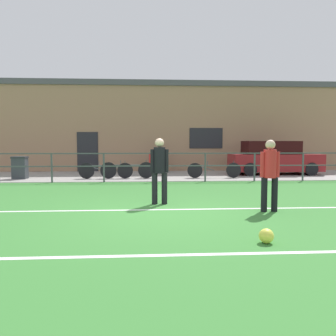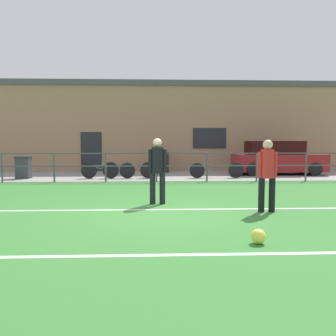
{
  "view_description": "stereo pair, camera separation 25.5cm",
  "coord_description": "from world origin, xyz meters",
  "px_view_note": "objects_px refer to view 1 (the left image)",
  "views": [
    {
      "loc": [
        -0.36,
        -7.6,
        1.57
      ],
      "look_at": [
        0.34,
        3.31,
        0.75
      ],
      "focal_mm": 37.0,
      "sensor_mm": 36.0,
      "label": 1
    },
    {
      "loc": [
        -0.1,
        -7.61,
        1.57
      ],
      "look_at": [
        0.34,
        3.31,
        0.75
      ],
      "focal_mm": 37.0,
      "sensor_mm": 36.0,
      "label": 2
    }
  ],
  "objects_px": {
    "soccer_ball_match": "(266,236)",
    "trash_bin_0": "(160,162)",
    "player_striker": "(270,171)",
    "bicycle_parked_1": "(106,170)",
    "parked_car_red": "(274,159)",
    "spectator_child": "(153,161)",
    "player_goalkeeper": "(160,167)",
    "bicycle_parked_2": "(214,170)",
    "bicycle_parked_3": "(127,170)",
    "trash_bin_1": "(20,167)"
  },
  "relations": [
    {
      "from": "soccer_ball_match",
      "to": "parked_car_red",
      "type": "distance_m",
      "value": 11.98
    },
    {
      "from": "parked_car_red",
      "to": "bicycle_parked_2",
      "type": "height_order",
      "value": "parked_car_red"
    },
    {
      "from": "trash_bin_1",
      "to": "bicycle_parked_3",
      "type": "bearing_deg",
      "value": -1.88
    },
    {
      "from": "bicycle_parked_2",
      "to": "trash_bin_1",
      "type": "bearing_deg",
      "value": 178.97
    },
    {
      "from": "parked_car_red",
      "to": "bicycle_parked_1",
      "type": "bearing_deg",
      "value": -168.98
    },
    {
      "from": "soccer_ball_match",
      "to": "trash_bin_0",
      "type": "xyz_separation_m",
      "value": [
        -1.13,
        12.58,
        0.43
      ]
    },
    {
      "from": "trash_bin_0",
      "to": "parked_car_red",
      "type": "bearing_deg",
      "value": -14.68
    },
    {
      "from": "player_striker",
      "to": "trash_bin_0",
      "type": "relative_size",
      "value": 1.56
    },
    {
      "from": "soccer_ball_match",
      "to": "bicycle_parked_3",
      "type": "bearing_deg",
      "value": 105.44
    },
    {
      "from": "bicycle_parked_1",
      "to": "bicycle_parked_3",
      "type": "height_order",
      "value": "bicycle_parked_3"
    },
    {
      "from": "trash_bin_0",
      "to": "player_striker",
      "type": "bearing_deg",
      "value": -78.62
    },
    {
      "from": "player_striker",
      "to": "bicycle_parked_1",
      "type": "height_order",
      "value": "player_striker"
    },
    {
      "from": "soccer_ball_match",
      "to": "bicycle_parked_2",
      "type": "xyz_separation_m",
      "value": [
        1.09,
        9.63,
        0.25
      ]
    },
    {
      "from": "soccer_ball_match",
      "to": "spectator_child",
      "type": "xyz_separation_m",
      "value": [
        -1.56,
        10.64,
        0.59
      ]
    },
    {
      "from": "player_striker",
      "to": "soccer_ball_match",
      "type": "bearing_deg",
      "value": 68.61
    },
    {
      "from": "bicycle_parked_3",
      "to": "player_goalkeeper",
      "type": "bearing_deg",
      "value": -79.46
    },
    {
      "from": "parked_car_red",
      "to": "bicycle_parked_2",
      "type": "xyz_separation_m",
      "value": [
        -3.21,
        -1.53,
        -0.42
      ]
    },
    {
      "from": "soccer_ball_match",
      "to": "bicycle_parked_2",
      "type": "relative_size",
      "value": 0.1
    },
    {
      "from": "bicycle_parked_2",
      "to": "trash_bin_0",
      "type": "xyz_separation_m",
      "value": [
        -2.22,
        2.95,
        0.18
      ]
    },
    {
      "from": "spectator_child",
      "to": "trash_bin_1",
      "type": "height_order",
      "value": "spectator_child"
    },
    {
      "from": "player_striker",
      "to": "spectator_child",
      "type": "xyz_separation_m",
      "value": [
        -2.48,
        8.22,
        -0.21
      ]
    },
    {
      "from": "bicycle_parked_3",
      "to": "trash_bin_0",
      "type": "bearing_deg",
      "value": 62.56
    },
    {
      "from": "spectator_child",
      "to": "bicycle_parked_3",
      "type": "height_order",
      "value": "spectator_child"
    },
    {
      "from": "player_goalkeeper",
      "to": "bicycle_parked_3",
      "type": "distance_m",
      "value": 6.25
    },
    {
      "from": "bicycle_parked_3",
      "to": "trash_bin_1",
      "type": "height_order",
      "value": "trash_bin_1"
    },
    {
      "from": "spectator_child",
      "to": "trash_bin_0",
      "type": "height_order",
      "value": "spectator_child"
    },
    {
      "from": "player_goalkeeper",
      "to": "player_striker",
      "type": "height_order",
      "value": "player_goalkeeper"
    },
    {
      "from": "player_goalkeeper",
      "to": "trash_bin_1",
      "type": "relative_size",
      "value": 1.76
    },
    {
      "from": "player_striker",
      "to": "bicycle_parked_2",
      "type": "bearing_deg",
      "value": -91.94
    },
    {
      "from": "player_goalkeeper",
      "to": "soccer_ball_match",
      "type": "bearing_deg",
      "value": -66.87
    },
    {
      "from": "bicycle_parked_3",
      "to": "trash_bin_1",
      "type": "xyz_separation_m",
      "value": [
        -4.53,
        0.15,
        0.12
      ]
    },
    {
      "from": "spectator_child",
      "to": "bicycle_parked_3",
      "type": "bearing_deg",
      "value": 32.35
    },
    {
      "from": "player_striker",
      "to": "parked_car_red",
      "type": "distance_m",
      "value": 9.37
    },
    {
      "from": "trash_bin_0",
      "to": "trash_bin_1",
      "type": "bearing_deg",
      "value": -155.16
    },
    {
      "from": "spectator_child",
      "to": "bicycle_parked_1",
      "type": "bearing_deg",
      "value": 16.46
    },
    {
      "from": "bicycle_parked_1",
      "to": "bicycle_parked_2",
      "type": "distance_m",
      "value": 4.67
    },
    {
      "from": "player_goalkeeper",
      "to": "bicycle_parked_3",
      "type": "bearing_deg",
      "value": 100.23
    },
    {
      "from": "spectator_child",
      "to": "bicycle_parked_1",
      "type": "distance_m",
      "value": 2.28
    },
    {
      "from": "bicycle_parked_2",
      "to": "bicycle_parked_3",
      "type": "xyz_separation_m",
      "value": [
        -3.76,
        -0.0,
        0.02
      ]
    },
    {
      "from": "trash_bin_1",
      "to": "spectator_child",
      "type": "bearing_deg",
      "value": 8.74
    },
    {
      "from": "spectator_child",
      "to": "parked_car_red",
      "type": "bearing_deg",
      "value": 174.82
    },
    {
      "from": "bicycle_parked_2",
      "to": "soccer_ball_match",
      "type": "bearing_deg",
      "value": -96.49
    },
    {
      "from": "bicycle_parked_2",
      "to": "player_striker",
      "type": "bearing_deg",
      "value": -91.38
    },
    {
      "from": "bicycle_parked_1",
      "to": "soccer_ball_match",
      "type": "bearing_deg",
      "value": -69.64
    },
    {
      "from": "bicycle_parked_3",
      "to": "trash_bin_0",
      "type": "xyz_separation_m",
      "value": [
        1.53,
        2.95,
        0.16
      ]
    },
    {
      "from": "bicycle_parked_1",
      "to": "trash_bin_1",
      "type": "height_order",
      "value": "trash_bin_1"
    },
    {
      "from": "parked_car_red",
      "to": "bicycle_parked_2",
      "type": "relative_size",
      "value": 1.81
    },
    {
      "from": "spectator_child",
      "to": "bicycle_parked_2",
      "type": "bearing_deg",
      "value": 148.84
    },
    {
      "from": "player_goalkeeper",
      "to": "parked_car_red",
      "type": "relative_size",
      "value": 0.39
    },
    {
      "from": "spectator_child",
      "to": "trash_bin_0",
      "type": "bearing_deg",
      "value": -112.79
    }
  ]
}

